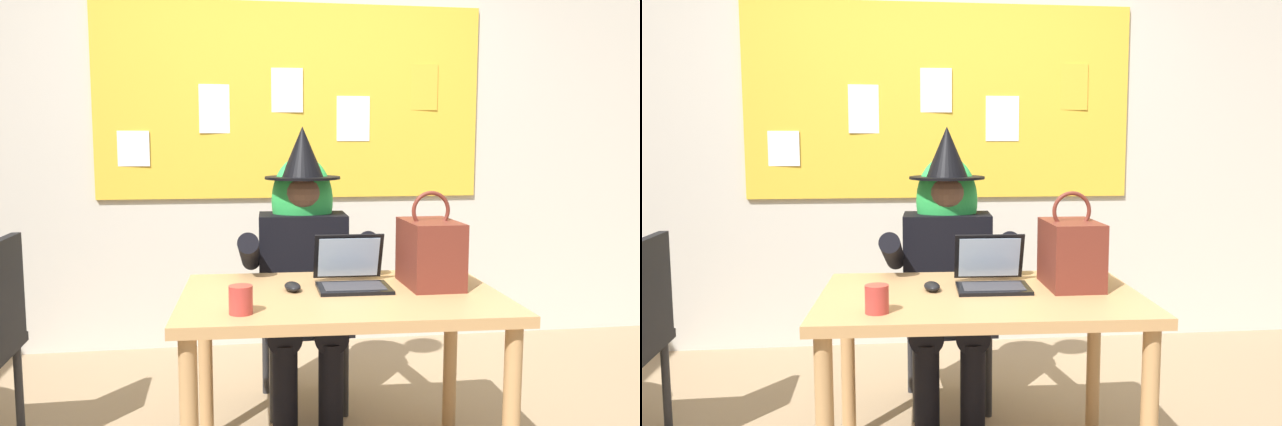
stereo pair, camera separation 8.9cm
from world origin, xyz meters
TOP-DOWN VIEW (x-y plane):
  - wall_back_bulletin at (-0.00, 1.72)m, footprint 6.23×1.84m
  - desk_main at (0.02, 0.07)m, footprint 1.23×0.82m
  - chair_at_desk at (-0.05, 0.82)m, footprint 0.44×0.44m
  - person_costumed at (-0.05, 0.69)m, footprint 0.62×0.66m
  - laptop at (0.08, 0.16)m, footprint 0.29×0.28m
  - computer_mouse at (-0.16, 0.12)m, footprint 0.07×0.11m
  - handbag at (0.39, 0.14)m, footprint 0.20×0.30m
  - coffee_mug at (-0.36, -0.16)m, footprint 0.08×0.08m

SIDE VIEW (x-z plane):
  - chair_at_desk at x=-0.05m, z-range 0.05..0.93m
  - desk_main at x=0.02m, z-range 0.27..0.99m
  - computer_mouse at x=-0.16m, z-range 0.73..0.76m
  - person_costumed at x=-0.05m, z-range 0.08..1.45m
  - laptop at x=0.08m, z-range 0.67..0.87m
  - coffee_mug at x=-0.36m, z-range 0.73..0.82m
  - handbag at x=0.39m, z-range 0.67..1.05m
  - wall_back_bulletin at x=0.00m, z-range 0.01..2.78m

